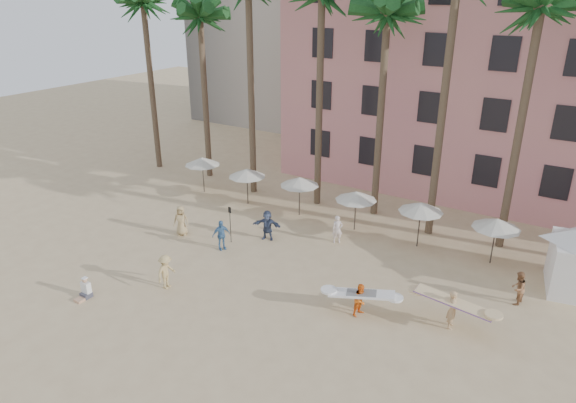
# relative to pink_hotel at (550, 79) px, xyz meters

# --- Properties ---
(ground) EXTENTS (120.00, 120.00, 0.00)m
(ground) POSITION_rel_pink_hotel_xyz_m (-7.00, -26.00, -8.00)
(ground) COLOR #D1B789
(ground) RESTS_ON ground
(pink_hotel) EXTENTS (35.00, 14.00, 16.00)m
(pink_hotel) POSITION_rel_pink_hotel_xyz_m (0.00, 0.00, 0.00)
(pink_hotel) COLOR #D88983
(pink_hotel) RESTS_ON ground
(palm_row) EXTENTS (44.40, 5.40, 16.30)m
(palm_row) POSITION_rel_pink_hotel_xyz_m (-6.49, -11.00, 4.97)
(palm_row) COLOR brown
(palm_row) RESTS_ON ground
(umbrella_row) EXTENTS (22.50, 2.70, 2.73)m
(umbrella_row) POSITION_rel_pink_hotel_xyz_m (-10.00, -13.50, -5.67)
(umbrella_row) COLOR #332B23
(umbrella_row) RESTS_ON ground
(carrier_yellow) EXTENTS (3.34, 0.85, 1.82)m
(carrier_yellow) POSITION_rel_pink_hotel_xyz_m (-0.24, -20.23, -6.97)
(carrier_yellow) COLOR tan
(carrier_yellow) RESTS_ON ground
(carrier_white) EXTENTS (3.02, 1.69, 1.56)m
(carrier_white) POSITION_rel_pink_hotel_xyz_m (-3.98, -21.45, -7.15)
(carrier_white) COLOR orange
(carrier_white) RESTS_ON ground
(beachgoers) EXTENTS (19.28, 9.78, 1.85)m
(beachgoers) POSITION_rel_pink_hotel_xyz_m (-10.91, -19.47, -7.11)
(beachgoers) COLOR tan
(beachgoers) RESTS_ON ground
(paddle) EXTENTS (0.18, 0.04, 2.23)m
(paddle) POSITION_rel_pink_hotel_xyz_m (-13.40, -18.84, -6.59)
(paddle) COLOR black
(paddle) RESTS_ON ground
(seated_man) EXTENTS (0.46, 0.81, 1.05)m
(seated_man) POSITION_rel_pink_hotel_xyz_m (-15.73, -27.15, -7.64)
(seated_man) COLOR #3F3F4C
(seated_man) RESTS_ON ground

